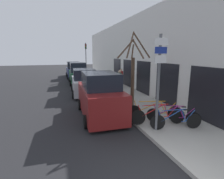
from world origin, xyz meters
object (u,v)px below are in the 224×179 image
(bicycle_3, at_px, (154,112))
(pedestrian_far, at_px, (121,77))
(parked_car_0, at_px, (100,97))
(parked_car_2, at_px, (78,74))
(parked_car_1, at_px, (84,83))
(pedestrian_near, at_px, (120,80))
(bicycle_1, at_px, (173,116))
(parked_car_3, at_px, (73,71))
(bicycle_2, at_px, (158,116))
(signpost, at_px, (159,79))
(traffic_light, at_px, (86,55))
(bicycle_0, at_px, (176,120))
(street_tree, at_px, (133,75))

(bicycle_3, bearing_deg, pedestrian_far, 14.52)
(parked_car_0, height_order, parked_car_2, parked_car_0)
(parked_car_1, height_order, parked_car_2, parked_car_2)
(parked_car_1, height_order, pedestrian_far, parked_car_1)
(pedestrian_near, distance_m, pedestrian_far, 2.37)
(bicycle_1, xyz_separation_m, parked_car_0, (-2.82, 2.34, 0.54))
(pedestrian_far, bearing_deg, parked_car_3, -87.00)
(bicycle_2, relative_size, parked_car_2, 0.57)
(bicycle_1, xyz_separation_m, pedestrian_near, (-0.08, 6.88, 0.66))
(signpost, height_order, parked_car_2, signpost)
(pedestrian_near, bearing_deg, bicycle_3, 92.40)
(pedestrian_far, bearing_deg, parked_car_0, 42.57)
(bicycle_2, xyz_separation_m, parked_car_2, (-2.05, 12.78, 0.49))
(traffic_light, bearing_deg, parked_car_2, -110.83)
(bicycle_2, bearing_deg, parked_car_2, 21.89)
(bicycle_2, relative_size, bicycle_3, 1.02)
(bicycle_1, height_order, bicycle_2, bicycle_2)
(parked_car_3, height_order, traffic_light, traffic_light)
(parked_car_1, bearing_deg, traffic_light, 82.90)
(bicycle_2, bearing_deg, bicycle_0, -134.26)
(bicycle_1, distance_m, bicycle_2, 0.70)
(signpost, bearing_deg, street_tree, 87.60)
(street_tree, bearing_deg, bicycle_2, -82.94)
(bicycle_1, height_order, pedestrian_far, pedestrian_far)
(parked_car_3, height_order, pedestrian_far, parked_car_3)
(bicycle_1, bearing_deg, parked_car_1, 55.00)
(bicycle_3, bearing_deg, signpost, 177.58)
(bicycle_3, height_order, parked_car_1, parked_car_1)
(bicycle_3, xyz_separation_m, parked_car_0, (-2.25, 1.70, 0.51))
(parked_car_1, height_order, parked_car_3, parked_car_3)
(parked_car_2, bearing_deg, bicycle_1, -76.75)
(bicycle_1, distance_m, bicycle_3, 0.86)
(parked_car_2, bearing_deg, street_tree, -79.15)
(signpost, relative_size, parked_car_0, 0.86)
(signpost, height_order, bicycle_2, signpost)
(bicycle_3, bearing_deg, parked_car_3, 31.26)
(parked_car_1, bearing_deg, street_tree, -67.57)
(bicycle_2, distance_m, pedestrian_near, 6.79)
(bicycle_2, bearing_deg, pedestrian_near, 7.66)
(bicycle_0, distance_m, bicycle_1, 0.59)
(parked_car_0, xyz_separation_m, street_tree, (1.86, 0.02, 1.09))
(bicycle_0, height_order, parked_car_1, parked_car_1)
(bicycle_0, xyz_separation_m, bicycle_1, (0.24, 0.54, -0.00))
(signpost, relative_size, parked_car_2, 0.89)
(parked_car_0, xyz_separation_m, pedestrian_far, (3.68, 6.71, 0.07))
(bicycle_2, height_order, bicycle_3, bicycle_3)
(bicycle_1, height_order, street_tree, street_tree)
(bicycle_3, bearing_deg, bicycle_1, -113.73)
(bicycle_3, relative_size, parked_car_0, 0.53)
(parked_car_0, xyz_separation_m, parked_car_3, (0.08, 15.76, -0.08))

